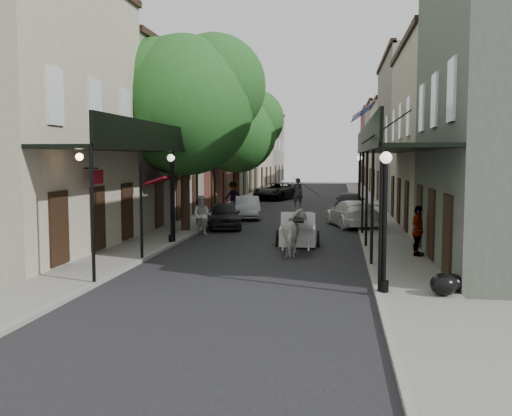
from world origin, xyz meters
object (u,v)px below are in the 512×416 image
(tree_near, at_px, (193,100))
(car_right_near, at_px, (352,213))
(horse, at_px, (296,233))
(car_left_far, at_px, (276,191))
(car_left_mid, at_px, (247,208))
(pedestrian_walking, at_px, (202,216))
(car_left_near, at_px, (224,215))
(carriage, at_px, (298,218))
(car_right_far, at_px, (350,203))
(lamppost_right_far, at_px, (359,185))
(pedestrian_sidewalk_left, at_px, (233,196))
(lamppost_right_near, at_px, (385,220))
(tree_far, at_px, (241,128))
(lamppost_left, at_px, (171,196))
(pedestrian_sidewalk_right, at_px, (418,231))

(tree_near, xyz_separation_m, car_right_near, (7.80, 3.27, -5.77))
(horse, bearing_deg, car_left_far, -84.91)
(tree_near, bearing_deg, car_left_mid, 76.36)
(pedestrian_walking, xyz_separation_m, car_left_near, (0.44, 2.88, -0.26))
(carriage, xyz_separation_m, car_right_far, (2.41, 13.07, -0.34))
(lamppost_right_far, xyz_separation_m, pedestrian_sidewalk_left, (-8.38, 2.96, -0.96))
(horse, bearing_deg, car_left_mid, -75.59)
(car_left_far, xyz_separation_m, car_right_near, (6.20, -19.10, -0.05))
(car_left_near, height_order, car_right_near, car_right_near)
(pedestrian_sidewalk_left, bearing_deg, lamppost_right_far, 125.46)
(lamppost_right_near, xyz_separation_m, car_left_mid, (-6.70, 18.76, -1.38))
(car_left_mid, bearing_deg, pedestrian_sidewalk_left, 100.18)
(tree_near, distance_m, lamppost_right_near, 15.39)
(pedestrian_walking, relative_size, car_left_far, 0.34)
(tree_far, bearing_deg, carriage, -72.66)
(lamppost_right_near, distance_m, car_left_near, 15.65)
(car_left_far, bearing_deg, car_left_mid, -73.87)
(tree_far, xyz_separation_m, car_right_near, (7.85, -10.73, -5.12))
(car_right_far, bearing_deg, carriage, 83.71)
(tree_near, distance_m, car_right_far, 13.65)
(lamppost_left, xyz_separation_m, carriage, (5.29, 0.75, -0.93))
(carriage, xyz_separation_m, car_left_near, (-4.26, 5.09, -0.44))
(tree_far, bearing_deg, car_left_far, 78.88)
(carriage, bearing_deg, car_right_far, 76.81)
(horse, distance_m, car_right_near, 9.66)
(tree_far, distance_m, pedestrian_walking, 15.99)
(carriage, xyz_separation_m, car_left_mid, (-3.79, 10.01, -0.46))
(pedestrian_sidewalk_left, bearing_deg, horse, 73.25)
(car_left_far, height_order, car_right_far, car_right_far)
(carriage, bearing_deg, tree_far, 104.58)
(tree_far, relative_size, car_right_near, 1.74)
(lamppost_right_far, bearing_deg, car_right_near, -96.27)
(tree_far, distance_m, horse, 21.46)
(car_right_far, bearing_deg, pedestrian_sidewalk_left, -4.05)
(car_right_near, bearing_deg, car_left_near, -0.96)
(pedestrian_sidewalk_left, height_order, car_left_far, pedestrian_sidewalk_left)
(carriage, bearing_deg, horse, -90.00)
(horse, relative_size, pedestrian_sidewalk_left, 1.05)
(horse, height_order, pedestrian_walking, pedestrian_walking)
(pedestrian_sidewalk_right, bearing_deg, horse, 112.23)
(lamppost_right_near, relative_size, pedestrian_sidewalk_right, 2.04)
(lamppost_right_far, bearing_deg, car_left_far, 114.73)
(horse, relative_size, carriage, 0.71)
(tree_near, height_order, car_right_far, tree_near)
(tree_near, height_order, pedestrian_sidewalk_right, tree_near)
(horse, bearing_deg, lamppost_left, -22.41)
(pedestrian_sidewalk_right, xyz_separation_m, car_right_near, (-2.14, 9.55, -0.31))
(car_left_near, height_order, car_left_mid, car_left_near)
(tree_far, height_order, carriage, tree_far)
(tree_far, bearing_deg, horse, -74.52)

